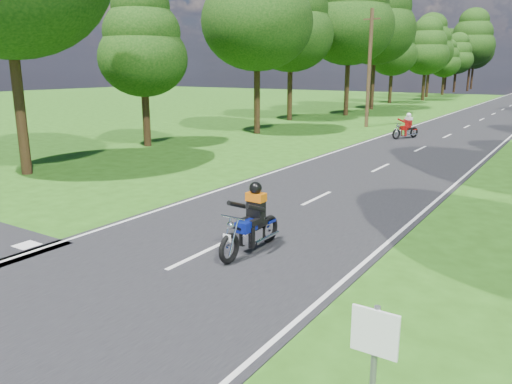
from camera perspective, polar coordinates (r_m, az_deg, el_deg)
The scene contains 7 objects.
ground at distance 10.01m, azimuth -14.18°, elevation -10.61°, with size 160.00×160.00×0.00m, color #254E12.
main_road at distance 56.63m, azimuth 26.38°, elevation 8.45°, with size 7.00×140.00×0.02m, color black.
road_markings at distance 54.79m, azimuth 25.98°, elevation 8.37°, with size 7.40×140.00×0.01m.
telegraph_pole at distance 36.40m, azimuth 12.82°, elevation 13.64°, with size 1.20×0.26×8.00m.
road_sign at distance 5.08m, azimuth 13.22°, elevation -19.28°, with size 0.45×0.07×2.00m.
rider_near_blue at distance 11.19m, azimuth -0.66°, elevation -3.00°, with size 0.64×1.93×1.61m, color navy, non-canonical shape.
rider_far_red at distance 30.97m, azimuth 16.74°, elevation 7.27°, with size 0.60×1.81×1.51m, color #B5100D, non-canonical shape.
Camera 1 is at (6.83, -6.07, 4.10)m, focal length 35.00 mm.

